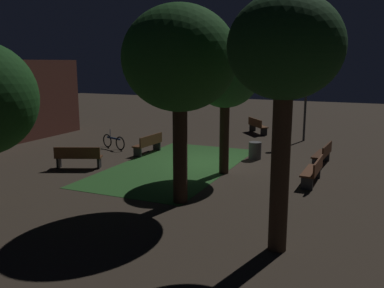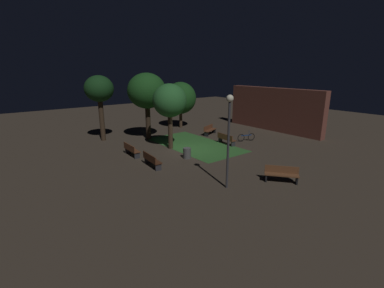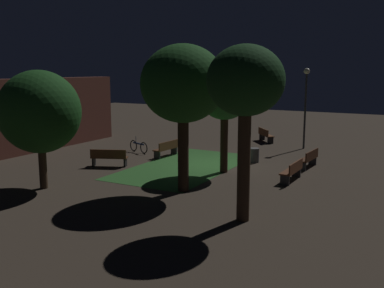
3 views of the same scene
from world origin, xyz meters
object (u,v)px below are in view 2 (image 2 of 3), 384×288
bench_near_trees (151,160)px  bench_front_left (282,174)px  tree_lawn_side (181,98)px  bicycle (246,137)px  tree_right_canopy (147,91)px  lamp_post_path_center (229,127)px  bench_by_lamp (226,139)px  trash_bin (187,153)px  bench_front_right (131,149)px  tree_near_wall (170,101)px  tree_back_right (99,90)px  bench_lawn_edge (209,130)px

bench_near_trees → bench_front_left: same height
tree_lawn_side → bicycle: size_ratio=2.97×
bench_front_left → tree_right_canopy: (-12.86, -1.05, 3.69)m
lamp_post_path_center → bicycle: bearing=125.4°
bench_by_lamp → trash_bin: size_ratio=2.46×
trash_bin → tree_lawn_side: bearing=146.7°
trash_bin → bench_front_left: bearing=14.0°
bench_front_right → tree_right_canopy: size_ratio=0.32×
bench_by_lamp → bench_front_left: same height
bench_near_trees → bench_by_lamp: bearing=97.2°
bench_by_lamp → tree_near_wall: size_ratio=0.37×
bench_front_right → tree_near_wall: 4.59m
bench_front_left → trash_bin: (-6.46, -1.62, -0.11)m
bench_front_right → tree_back_right: tree_back_right is taller
bench_near_trees → tree_lawn_side: bearing=135.7°
tree_right_canopy → tree_back_right: tree_right_canopy is taller
bench_lawn_edge → bench_near_trees: bearing=-63.4°
lamp_post_path_center → bench_front_left: bearing=65.7°
lamp_post_path_center → tree_right_canopy: bearing=171.0°
bench_by_lamp → tree_right_canopy: bearing=-142.9°
bench_front_right → lamp_post_path_center: (8.02, 1.55, 2.77)m
bench_lawn_edge → tree_back_right: size_ratio=0.33×
bench_front_right → lamp_post_path_center: lamp_post_path_center is taller
bench_lawn_edge → tree_back_right: bearing=-115.1°
bench_by_lamp → tree_back_right: tree_back_right is taller
tree_lawn_side → bicycle: 8.66m
tree_back_right → bench_near_trees: bearing=-0.3°
tree_near_wall → bench_front_right: bearing=-92.1°
bench_lawn_edge → tree_back_right: 10.35m
bench_front_right → tree_lawn_side: bearing=124.5°
bench_lawn_edge → bench_by_lamp: bearing=-19.7°
bench_near_trees → bench_lawn_edge: same height
bench_by_lamp → tree_back_right: 11.28m
lamp_post_path_center → trash_bin: bearing=166.1°
bench_by_lamp → lamp_post_path_center: bearing=-44.5°
bench_front_left → tree_right_canopy: 13.42m
bench_front_left → tree_lawn_side: tree_lawn_side is taller
bench_lawn_edge → lamp_post_path_center: size_ratio=0.38×
bench_front_right → bench_near_trees: 2.89m
bench_lawn_edge → tree_right_canopy: 6.83m
tree_right_canopy → tree_lawn_side: (-2.34, 5.17, -1.08)m
tree_right_canopy → lamp_post_path_center: 11.74m
bench_lawn_edge → tree_back_right: tree_back_right is taller
bench_near_trees → bicycle: size_ratio=1.15×
tree_near_wall → lamp_post_path_center: tree_near_wall is taller
bench_near_trees → tree_back_right: size_ratio=0.33×
tree_back_right → lamp_post_path_center: (13.60, 1.50, -1.06)m
bench_front_left → bench_near_trees: bearing=-145.4°
bench_front_left → trash_bin: 6.66m
bench_by_lamp → bicycle: bicycle is taller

